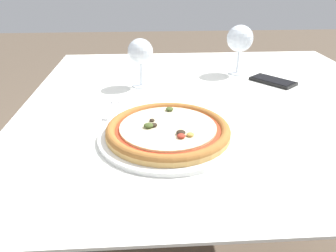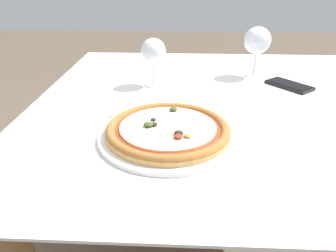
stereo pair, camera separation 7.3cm
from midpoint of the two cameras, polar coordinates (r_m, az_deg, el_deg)
The scene contains 6 objects.
dining_table at distance 1.01m, azimuth 12.01°, elevation -0.18°, with size 1.12×1.10×0.71m.
pizza_plate at distance 0.74m, azimuth 2.84°, elevation -0.98°, with size 0.32×0.32×0.04m.
fork at distance 0.93m, azimuth -5.87°, elevation 3.83°, with size 0.05×0.17×0.00m.
wine_glass_far_left at distance 1.19m, azimuth 17.08°, elevation 13.92°, with size 0.09×0.09×0.17m.
wine_glass_far_right at distance 1.05m, azimuth -0.53°, elevation 12.73°, with size 0.08×0.08×0.15m.
cell_phone at distance 1.15m, azimuth 22.13°, elevation 6.58°, with size 0.15×0.16×0.01m.
Camera 2 is at (-0.13, -0.89, 1.07)m, focal length 35.00 mm.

